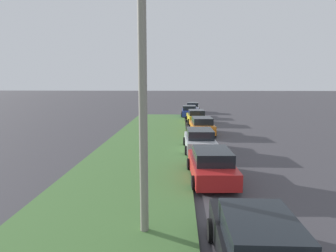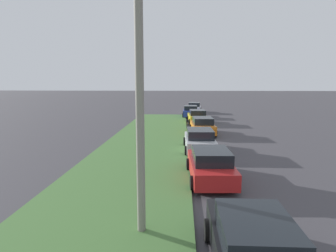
% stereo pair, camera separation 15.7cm
% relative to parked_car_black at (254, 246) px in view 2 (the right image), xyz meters
% --- Properties ---
extents(grass_median, '(60.00, 6.00, 0.12)m').
position_rel_parked_car_black_xyz_m(grass_median, '(2.36, 4.28, -0.66)').
color(grass_median, '#477238').
rests_on(grass_median, ground).
extents(parked_car_black, '(4.30, 2.03, 1.47)m').
position_rel_parked_car_black_xyz_m(parked_car_black, '(0.00, 0.00, 0.00)').
color(parked_car_black, black).
rests_on(parked_car_black, ground).
extents(parked_car_red, '(4.38, 2.17, 1.47)m').
position_rel_parked_car_black_xyz_m(parked_car_red, '(6.53, 0.37, 0.00)').
color(parked_car_red, red).
rests_on(parked_car_red, ground).
extents(parked_car_silver, '(4.34, 2.11, 1.47)m').
position_rel_parked_car_black_xyz_m(parked_car_silver, '(12.13, 0.54, 0.00)').
color(parked_car_silver, '#B2B5BA').
rests_on(parked_car_silver, ground).
extents(parked_car_orange, '(4.39, 2.19, 1.47)m').
position_rel_parked_car_black_xyz_m(parked_car_orange, '(18.39, -0.06, 0.00)').
color(parked_car_orange, orange).
rests_on(parked_car_orange, ground).
extents(parked_car_yellow, '(4.38, 2.18, 1.47)m').
position_rel_parked_car_black_xyz_m(parked_car_yellow, '(25.06, 0.06, 0.00)').
color(parked_car_yellow, gold).
rests_on(parked_car_yellow, ground).
extents(parked_car_blue, '(4.33, 2.08, 1.47)m').
position_rel_parked_car_black_xyz_m(parked_car_blue, '(30.77, 0.65, 0.00)').
color(parked_car_blue, '#23389E').
rests_on(parked_car_blue, ground).
extents(parked_car_white, '(4.39, 2.21, 1.47)m').
position_rel_parked_car_black_xyz_m(parked_car_white, '(36.38, -0.05, 0.00)').
color(parked_car_white, silver).
rests_on(parked_car_white, ground).
extents(streetlight, '(0.62, 2.87, 7.50)m').
position_rel_parked_car_black_xyz_m(streetlight, '(1.65, 2.49, 3.67)').
color(streetlight, gray).
rests_on(streetlight, ground).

